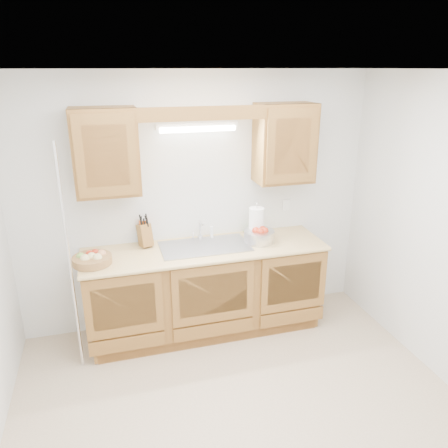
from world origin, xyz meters
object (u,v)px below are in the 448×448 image
object	(u,v)px
paper_towel	(256,224)
apple_bowl	(259,235)
fruit_basket	(92,259)
knife_block	(145,235)

from	to	relation	value
paper_towel	apple_bowl	world-z (taller)	paper_towel
paper_towel	apple_bowl	xyz separation A→B (m)	(0.00, -0.09, -0.09)
fruit_basket	paper_towel	bearing A→B (deg)	5.91
fruit_basket	paper_towel	distance (m)	1.58
fruit_basket	paper_towel	world-z (taller)	paper_towel
fruit_basket	paper_towel	xyz separation A→B (m)	(1.57, 0.16, 0.11)
fruit_basket	apple_bowl	world-z (taller)	apple_bowl
fruit_basket	knife_block	world-z (taller)	knife_block
apple_bowl	fruit_basket	bearing A→B (deg)	-177.22
fruit_basket	knife_block	xyz separation A→B (m)	(0.49, 0.28, 0.07)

